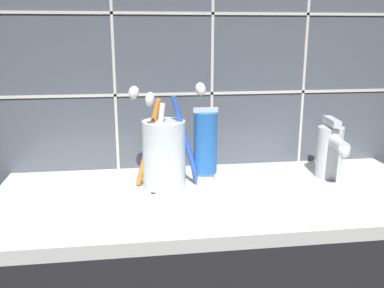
% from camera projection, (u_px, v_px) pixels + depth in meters
% --- Properties ---
extents(sink_counter, '(0.73, 0.31, 0.02)m').
position_uv_depth(sink_counter, '(217.00, 198.00, 0.71)').
color(sink_counter, silver).
rests_on(sink_counter, ground).
extents(tile_wall_backsplash, '(0.83, 0.02, 0.43)m').
position_uv_depth(tile_wall_backsplash, '(202.00, 66.00, 0.81)').
color(tile_wall_backsplash, '#4C515B').
rests_on(tile_wall_backsplash, ground).
extents(toothbrush_cup, '(0.13, 0.08, 0.18)m').
position_uv_depth(toothbrush_cup, '(164.00, 153.00, 0.72)').
color(toothbrush_cup, silver).
rests_on(toothbrush_cup, sink_counter).
extents(toothpaste_tube, '(0.04, 0.04, 0.14)m').
position_uv_depth(toothpaste_tube, '(205.00, 147.00, 0.72)').
color(toothpaste_tube, white).
rests_on(toothpaste_tube, sink_counter).
extents(sink_faucet, '(0.05, 0.11, 0.11)m').
position_uv_depth(sink_faucet, '(331.00, 150.00, 0.77)').
color(sink_faucet, silver).
rests_on(sink_faucet, sink_counter).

